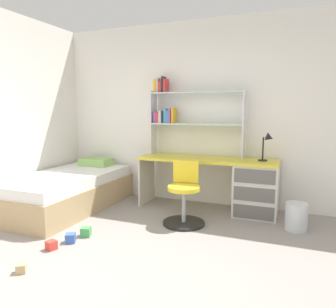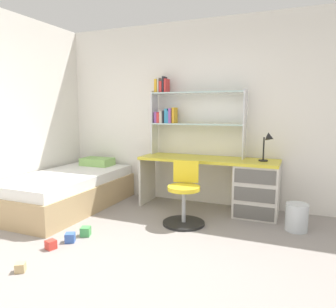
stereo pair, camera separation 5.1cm
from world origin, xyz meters
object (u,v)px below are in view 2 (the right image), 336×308
(waste_bin, at_px, (297,217))
(toy_block_natural_2, at_px, (20,267))
(toy_block_blue_0, at_px, (70,238))
(swivel_chair, at_px, (184,200))
(desk_lamp, at_px, (268,142))
(bed_platform, at_px, (68,190))
(toy_block_red_1, at_px, (51,245))
(toy_block_green_3, at_px, (86,231))
(bookshelf_hutch, at_px, (184,111))
(desk, at_px, (244,184))

(waste_bin, distance_m, toy_block_natural_2, 2.96)
(toy_block_blue_0, bearing_deg, swivel_chair, 47.25)
(desk_lamp, xyz_separation_m, bed_platform, (-2.69, -0.69, -0.74))
(toy_block_red_1, relative_size, toy_block_natural_2, 1.15)
(waste_bin, height_order, toy_block_red_1, waste_bin)
(toy_block_natural_2, distance_m, toy_block_green_3, 0.88)
(desk_lamp, height_order, toy_block_green_3, desk_lamp)
(bookshelf_hutch, bearing_deg, desk_lamp, -8.33)
(desk_lamp, xyz_separation_m, toy_block_red_1, (-1.91, -1.88, -0.95))
(desk_lamp, xyz_separation_m, waste_bin, (0.39, -0.37, -0.83))
(bookshelf_hutch, xyz_separation_m, waste_bin, (1.62, -0.55, -1.22))
(swivel_chair, height_order, waste_bin, swivel_chair)
(desk_lamp, height_order, waste_bin, desk_lamp)
(bookshelf_hutch, height_order, toy_block_blue_0, bookshelf_hutch)
(bed_platform, distance_m, waste_bin, 3.09)
(waste_bin, bearing_deg, toy_block_natural_2, -138.23)
(swivel_chair, distance_m, toy_block_natural_2, 1.93)
(toy_block_blue_0, bearing_deg, bookshelf_hutch, 71.61)
(desk_lamp, distance_m, toy_block_blue_0, 2.66)
(desk_lamp, xyz_separation_m, swivel_chair, (-0.91, -0.66, -0.69))
(swivel_chair, height_order, bed_platform, swivel_chair)
(toy_block_red_1, bearing_deg, bed_platform, 123.18)
(desk_lamp, xyz_separation_m, toy_block_blue_0, (-1.84, -1.67, -0.94))
(toy_block_green_3, bearing_deg, desk_lamp, 39.17)
(desk, distance_m, desk_lamp, 0.65)
(bookshelf_hutch, distance_m, toy_block_red_1, 2.55)
(swivel_chair, relative_size, waste_bin, 2.39)
(bookshelf_hutch, relative_size, toy_block_red_1, 15.15)
(swivel_chair, relative_size, toy_block_green_3, 7.54)
(toy_block_blue_0, bearing_deg, toy_block_red_1, -107.27)
(swivel_chair, bearing_deg, waste_bin, 12.39)
(desk_lamp, bearing_deg, toy_block_green_3, -140.83)
(toy_block_red_1, relative_size, toy_block_green_3, 0.90)
(bookshelf_hutch, height_order, desk_lamp, bookshelf_hutch)
(toy_block_natural_2, bearing_deg, waste_bin, 41.77)
(toy_block_red_1, bearing_deg, toy_block_blue_0, 72.73)
(bed_platform, xyz_separation_m, toy_block_blue_0, (0.85, -0.98, -0.20))
(bed_platform, relative_size, toy_block_green_3, 19.57)
(bed_platform, bearing_deg, desk_lamp, 14.35)
(toy_block_blue_0, distance_m, toy_block_red_1, 0.22)
(desk, distance_m, toy_block_natural_2, 2.83)
(bookshelf_hutch, relative_size, toy_block_natural_2, 17.44)
(desk_lamp, bearing_deg, toy_block_natural_2, -127.83)
(desk, relative_size, waste_bin, 5.96)
(waste_bin, relative_size, toy_block_red_1, 3.52)
(swivel_chair, height_order, toy_block_red_1, swivel_chair)
(toy_block_green_3, bearing_deg, toy_block_blue_0, -103.16)
(desk_lamp, bearing_deg, waste_bin, -44.02)
(bed_platform, distance_m, toy_block_blue_0, 1.31)
(bed_platform, height_order, waste_bin, bed_platform)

